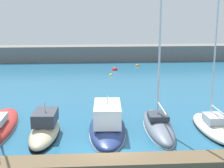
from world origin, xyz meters
TOP-DOWN VIEW (x-y plane):
  - ground_plane at (0.00, 0.00)m, footprint 120.00×120.00m
  - dock_pier at (0.00, -1.94)m, footprint 23.92×1.72m
  - breakwater_seawall at (0.00, 38.49)m, footprint 108.00×3.78m
  - motorboat_sand_second at (-4.53, 3.35)m, footprint 2.29×6.40m
  - motorboat_navy_third at (0.06, 3.99)m, footprint 3.14×8.59m
  - sailboat_slate_fourth at (3.98, 4.17)m, footprint 2.20×8.00m
  - sailboat_ivory_fifth at (8.08, 3.51)m, footprint 2.36×6.77m
  - mooring_buoy_orange at (6.32, 32.29)m, footprint 0.62×0.62m
  - mooring_buoy_red at (2.52, 28.96)m, footprint 0.83×0.83m
  - mooring_buoy_yellow at (1.68, 25.00)m, footprint 0.53×0.53m

SIDE VIEW (x-z plane):
  - ground_plane at x=0.00m, z-range 0.00..0.00m
  - mooring_buoy_orange at x=6.32m, z-range -0.31..0.31m
  - mooring_buoy_red at x=2.52m, z-range -0.42..0.42m
  - mooring_buoy_yellow at x=1.68m, z-range -0.26..0.26m
  - dock_pier at x=0.00m, z-range 0.00..0.55m
  - sailboat_slate_fourth at x=3.98m, z-range -5.80..6.43m
  - sailboat_ivory_fifth at x=8.08m, z-range -7.03..7.77m
  - motorboat_sand_second at x=-4.53m, z-range -0.88..1.91m
  - motorboat_navy_third at x=0.06m, z-range -0.91..2.16m
  - breakwater_seawall at x=0.00m, z-range 0.00..2.61m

